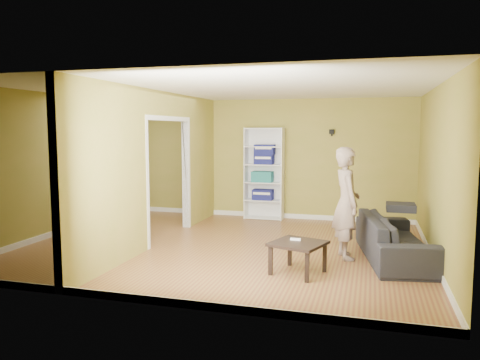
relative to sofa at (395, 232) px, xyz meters
name	(u,v)px	position (x,y,z in m)	size (l,w,h in m)	color
room_shell	(225,169)	(-2.70, 0.06, 0.88)	(6.50, 6.50, 6.50)	olive
partition	(159,167)	(-3.90, 0.06, 0.88)	(0.22, 5.50, 2.60)	olive
wall_speaker	(332,132)	(-1.20, 2.75, 1.48)	(0.10, 0.10, 0.10)	black
sofa	(395,232)	(0.00, 0.00, 0.00)	(0.95, 2.21, 0.84)	black
person	(347,193)	(-0.72, -0.13, 0.57)	(0.56, 0.72, 1.98)	slate
bookshelf	(265,173)	(-2.62, 2.67, 0.57)	(0.84, 0.37, 1.99)	white
paper_box_navy_a	(263,194)	(-2.64, 2.62, 0.11)	(0.44, 0.29, 0.22)	navy
paper_box_teal	(262,177)	(-2.66, 2.62, 0.50)	(0.45, 0.29, 0.23)	#1D6F71
paper_box_navy_b	(264,159)	(-2.62, 2.62, 0.88)	(0.41, 0.26, 0.21)	navy
paper_box_navy_c	(265,149)	(-2.61, 2.62, 1.10)	(0.42, 0.28, 0.22)	navy
coffee_table	(298,247)	(-1.30, -1.10, -0.05)	(0.65, 0.65, 0.43)	black
game_controller	(296,239)	(-1.35, -1.01, 0.03)	(0.14, 0.04, 0.03)	white
dining_table	(113,201)	(-5.08, 0.52, 0.18)	(1.09, 0.73, 0.68)	#D8B574
chair_left	(80,205)	(-5.85, 0.58, 0.06)	(0.44, 0.44, 0.96)	tan
chair_near	(96,212)	(-5.07, -0.08, 0.08)	(0.46, 0.46, 1.00)	#D1B689
chair_far	(134,204)	(-5.00, 1.17, 0.03)	(0.41, 0.41, 0.89)	#CCB286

